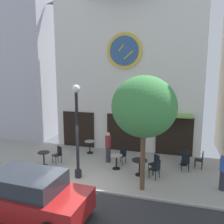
% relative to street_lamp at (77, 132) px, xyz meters
% --- Properties ---
extents(ground_plane, '(27.73, 12.02, 0.13)m').
position_rel_street_lamp_xyz_m(ground_plane, '(0.35, -1.66, -2.22)').
color(ground_plane, '#9E998E').
extents(clock_building, '(9.12, 3.56, 11.10)m').
position_rel_street_lamp_xyz_m(clock_building, '(1.18, 5.48, 3.50)').
color(clock_building, silver).
rests_on(clock_building, ground_plane).
extents(neighbor_building_left, '(5.12, 4.10, 14.17)m').
position_rel_street_lamp_xyz_m(neighbor_building_left, '(-7.19, 6.39, 4.88)').
color(neighbor_building_left, '#B2B2BC').
rests_on(neighbor_building_left, ground_plane).
extents(street_lamp, '(0.36, 0.36, 4.33)m').
position_rel_street_lamp_xyz_m(street_lamp, '(0.00, 0.00, 0.00)').
color(street_lamp, black).
rests_on(street_lamp, ground_plane).
extents(street_tree, '(2.61, 2.35, 4.76)m').
position_rel_street_lamp_xyz_m(street_tree, '(3.06, -0.32, 1.31)').
color(street_tree, brown).
rests_on(street_tree, ground_plane).
extents(cafe_table_near_door, '(0.62, 0.62, 0.76)m').
position_rel_street_lamp_xyz_m(cafe_table_near_door, '(-2.27, 0.73, -1.70)').
color(cafe_table_near_door, black).
rests_on(cafe_table_near_door, ground_plane).
extents(cafe_table_center, '(0.62, 0.62, 0.75)m').
position_rel_street_lamp_xyz_m(cafe_table_center, '(-0.68, 3.25, -1.71)').
color(cafe_table_center, black).
rests_on(cafe_table_center, ground_plane).
extents(cafe_table_near_curb, '(0.61, 0.61, 0.73)m').
position_rel_street_lamp_xyz_m(cafe_table_near_curb, '(1.47, 1.42, -1.72)').
color(cafe_table_near_curb, black).
rests_on(cafe_table_near_curb, ground_plane).
extents(cafe_table_center_right, '(0.75, 0.75, 0.76)m').
position_rel_street_lamp_xyz_m(cafe_table_center_right, '(2.72, 1.01, -1.64)').
color(cafe_table_center_right, black).
rests_on(cafe_table_center_right, ground_plane).
extents(cafe_table_center_left, '(0.73, 0.73, 0.76)m').
position_rel_street_lamp_xyz_m(cafe_table_center_left, '(4.79, 2.90, -1.66)').
color(cafe_table_center_left, black).
rests_on(cafe_table_center_left, ground_plane).
extents(cafe_chair_facing_wall, '(0.54, 0.54, 0.90)m').
position_rel_street_lamp_xyz_m(cafe_chair_facing_wall, '(-1.77, 1.34, -1.67)').
color(cafe_chair_facing_wall, black).
rests_on(cafe_chair_facing_wall, ground_plane).
extents(cafe_chair_corner, '(0.51, 0.51, 0.90)m').
position_rel_street_lamp_xyz_m(cafe_chair_corner, '(1.59, 2.21, -1.67)').
color(cafe_chair_corner, black).
rests_on(cafe_chair_corner, ground_plane).
extents(cafe_chair_near_tree, '(0.40, 0.40, 0.90)m').
position_rel_street_lamp_xyz_m(cafe_chair_near_tree, '(4.84, 2.09, -1.67)').
color(cafe_chair_near_tree, black).
rests_on(cafe_chair_near_tree, ground_plane).
extents(cafe_chair_outer, '(0.57, 0.57, 0.90)m').
position_rel_street_lamp_xyz_m(cafe_chair_outer, '(3.40, 1.49, -1.67)').
color(cafe_chair_outer, black).
rests_on(cafe_chair_outer, ground_plane).
extents(cafe_chair_right_end, '(0.46, 0.46, 0.90)m').
position_rel_street_lamp_xyz_m(cafe_chair_right_end, '(5.58, 2.60, -1.67)').
color(cafe_chair_right_end, black).
rests_on(cafe_chair_right_end, ground_plane).
extents(cafe_chair_curbside, '(0.54, 0.54, 0.90)m').
position_rel_street_lamp_xyz_m(cafe_chair_curbside, '(3.52, 0.83, -1.67)').
color(cafe_chair_curbside, black).
rests_on(cafe_chair_curbside, ground_plane).
extents(pedestrian_maroon, '(0.44, 0.44, 1.67)m').
position_rel_street_lamp_xyz_m(pedestrian_maroon, '(0.80, 2.20, -1.34)').
color(pedestrian_maroon, '#2D2D38').
rests_on(pedestrian_maroon, ground_plane).
extents(pedestrian_blue, '(0.44, 0.44, 1.67)m').
position_rel_street_lamp_xyz_m(pedestrian_blue, '(6.29, 0.55, -1.34)').
color(pedestrian_blue, '#2D2D38').
rests_on(pedestrian_blue, ground_plane).
extents(parked_car_red, '(4.38, 2.18, 1.55)m').
position_rel_street_lamp_xyz_m(parked_car_red, '(-0.45, -3.19, -1.44)').
color(parked_car_red, maroon).
rests_on(parked_car_red, ground_plane).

